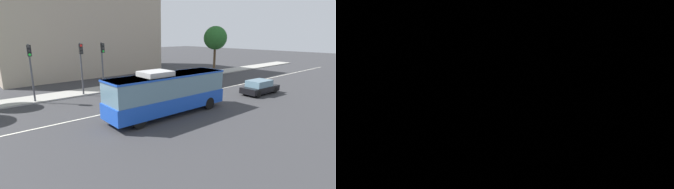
# 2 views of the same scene
# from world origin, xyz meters

# --- Properties ---
(ground_plane) EXTENTS (160.00, 160.00, 0.00)m
(ground_plane) POSITION_xyz_m (0.00, 0.00, 0.00)
(ground_plane) COLOR #333335
(lane_centre_line) EXTENTS (76.00, 0.16, 0.01)m
(lane_centre_line) POSITION_xyz_m (0.00, 0.00, 0.01)
(lane_centre_line) COLOR silver
(lane_centre_line) RESTS_ON ground_plane
(transit_bus) EXTENTS (10.01, 2.52, 3.46)m
(transit_bus) POSITION_xyz_m (-2.39, -3.18, 1.81)
(transit_bus) COLOR #1947B7
(transit_bus) RESTS_ON ground_plane
(sedan_black) EXTENTS (4.57, 1.99, 1.46)m
(sedan_black) POSITION_xyz_m (9.12, -4.12, 0.72)
(sedan_black) COLOR black
(sedan_black) RESTS_ON ground_plane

